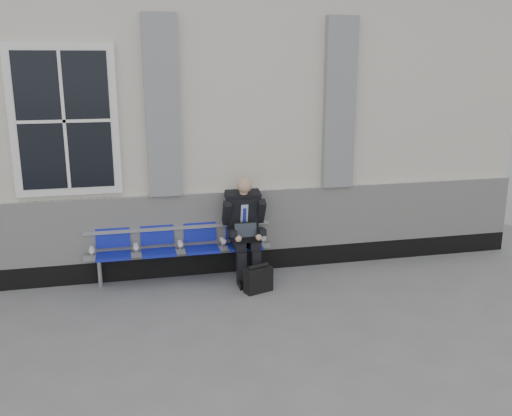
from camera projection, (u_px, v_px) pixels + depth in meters
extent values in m
plane|color=slate|center=(37.00, 334.00, 6.45)|extent=(70.00, 70.00, 0.00)
cube|color=beige|center=(54.00, 118.00, 9.22)|extent=(14.00, 4.00, 4.20)
cube|color=black|center=(51.00, 275.00, 7.80)|extent=(14.00, 0.10, 0.30)
cube|color=silver|center=(47.00, 234.00, 7.64)|extent=(14.00, 0.08, 0.90)
cube|color=gray|center=(162.00, 107.00, 7.55)|extent=(0.45, 0.14, 2.40)
cube|color=gray|center=(339.00, 104.00, 8.10)|extent=(0.45, 0.14, 2.40)
cube|color=white|center=(65.00, 121.00, 7.34)|extent=(1.35, 0.10, 1.95)
cube|color=black|center=(64.00, 121.00, 7.29)|extent=(1.15, 0.02, 1.75)
cube|color=#9EA0A3|center=(180.00, 251.00, 7.96)|extent=(2.60, 0.07, 0.07)
cube|color=#9EA0A3|center=(178.00, 228.00, 7.99)|extent=(2.60, 0.05, 0.05)
cylinder|color=#9EA0A3|center=(100.00, 273.00, 7.77)|extent=(0.06, 0.06, 0.39)
cylinder|color=#9EA0A3|center=(257.00, 260.00, 8.26)|extent=(0.06, 0.06, 0.39)
cube|color=#0B169D|center=(114.00, 256.00, 7.68)|extent=(0.46, 0.42, 0.07)
cube|color=#0B169D|center=(113.00, 233.00, 7.81)|extent=(0.46, 0.10, 0.40)
cube|color=#0B169D|center=(159.00, 253.00, 7.81)|extent=(0.46, 0.42, 0.07)
cube|color=#0B169D|center=(157.00, 230.00, 7.94)|extent=(0.46, 0.10, 0.40)
cube|color=#0B169D|center=(202.00, 249.00, 7.94)|extent=(0.46, 0.42, 0.07)
cube|color=#0B169D|center=(200.00, 227.00, 8.07)|extent=(0.46, 0.10, 0.40)
cube|color=#0B169D|center=(244.00, 246.00, 8.07)|extent=(0.46, 0.42, 0.07)
cube|color=#0B169D|center=(241.00, 225.00, 8.20)|extent=(0.46, 0.10, 0.40)
cylinder|color=white|center=(92.00, 250.00, 7.62)|extent=(0.07, 0.12, 0.07)
cylinder|color=white|center=(136.00, 247.00, 7.75)|extent=(0.07, 0.12, 0.07)
cylinder|color=white|center=(180.00, 243.00, 7.88)|extent=(0.07, 0.12, 0.07)
cylinder|color=white|center=(223.00, 240.00, 8.01)|extent=(0.07, 0.12, 0.07)
cylinder|color=white|center=(263.00, 238.00, 8.14)|extent=(0.07, 0.12, 0.07)
cube|color=black|center=(242.00, 284.00, 7.79)|extent=(0.11, 0.26, 0.09)
cube|color=black|center=(257.00, 282.00, 7.83)|extent=(0.11, 0.26, 0.09)
cube|color=black|center=(242.00, 268.00, 7.80)|extent=(0.12, 0.13, 0.47)
cube|color=black|center=(256.00, 267.00, 7.84)|extent=(0.12, 0.13, 0.47)
cube|color=black|center=(238.00, 243.00, 7.93)|extent=(0.15, 0.46, 0.14)
cube|color=black|center=(253.00, 242.00, 7.97)|extent=(0.15, 0.46, 0.14)
cube|color=black|center=(243.00, 216.00, 8.06)|extent=(0.43, 0.35, 0.64)
cube|color=#BBCFF6|center=(244.00, 217.00, 7.94)|extent=(0.10, 0.10, 0.36)
cube|color=#22289E|center=(244.00, 218.00, 7.93)|extent=(0.05, 0.08, 0.30)
cube|color=black|center=(243.00, 195.00, 7.95)|extent=(0.49, 0.24, 0.14)
cylinder|color=tan|center=(244.00, 191.00, 7.89)|extent=(0.11, 0.11, 0.10)
sphere|color=tan|center=(244.00, 185.00, 7.81)|extent=(0.21, 0.21, 0.21)
cube|color=black|center=(227.00, 213.00, 7.89)|extent=(0.10, 0.29, 0.37)
cube|color=black|center=(261.00, 211.00, 7.99)|extent=(0.10, 0.29, 0.37)
cube|color=black|center=(232.00, 233.00, 7.79)|extent=(0.09, 0.31, 0.14)
cube|color=black|center=(261.00, 231.00, 7.87)|extent=(0.09, 0.31, 0.14)
sphere|color=tan|center=(238.00, 239.00, 7.68)|extent=(0.09, 0.09, 0.09)
sphere|color=tan|center=(259.00, 237.00, 7.74)|extent=(0.09, 0.09, 0.09)
cube|color=black|center=(247.00, 240.00, 7.80)|extent=(0.34, 0.24, 0.02)
cube|color=black|center=(246.00, 230.00, 7.88)|extent=(0.33, 0.09, 0.21)
cube|color=black|center=(246.00, 230.00, 7.87)|extent=(0.30, 0.07, 0.18)
cube|color=black|center=(258.00, 280.00, 7.59)|extent=(0.41, 0.27, 0.34)
cylinder|color=black|center=(258.00, 266.00, 7.55)|extent=(0.30, 0.15, 0.06)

